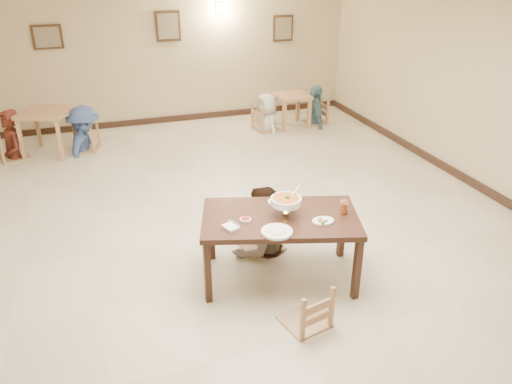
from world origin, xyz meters
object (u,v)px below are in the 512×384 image
object	(u,v)px
bg_table_right	(292,101)
bg_chair_ll	(9,132)
bg_table_left	(45,118)
chair_far	(261,209)
curry_warmer	(286,201)
bg_diner_c	(267,94)
bg_diner_a	(5,110)
bg_diner_d	(317,85)
bg_chair_lr	(84,128)
drink_glass	(344,207)
bg_diner_b	(80,106)
main_table	(280,223)
main_diner	(261,188)
bg_chair_rl	(267,105)
chair_near	(306,286)
bg_chair_rr	(316,101)

from	to	relation	value
bg_table_right	bg_chair_ll	bearing A→B (deg)	-178.84
bg_table_left	bg_table_right	world-z (taller)	bg_table_left
chair_far	bg_chair_ll	size ratio (longest dim) A/B	1.05
curry_warmer	bg_diner_c	bearing A→B (deg)	72.43
bg_table_left	bg_diner_a	distance (m)	0.66
bg_diner_c	bg_diner_d	distance (m)	1.15
bg_table_left	bg_chair_lr	size ratio (longest dim) A/B	1.19
drink_glass	bg_diner_b	size ratio (longest dim) A/B	0.10
bg_table_right	bg_diner_c	xyz separation A→B (m)	(-0.57, -0.05, 0.21)
main_table	bg_diner_d	bearing A→B (deg)	77.76
chair_far	main_diner	xyz separation A→B (m)	(-0.02, -0.06, 0.31)
main_table	bg_diner_d	distance (m)	5.76
drink_glass	bg_chair_rl	distance (m)	5.23
chair_far	bg_diner_d	bearing A→B (deg)	49.65
curry_warmer	bg_table_left	world-z (taller)	curry_warmer
chair_near	bg_diner_b	distance (m)	6.06
chair_far	bg_table_left	world-z (taller)	chair_far
bg_chair_rl	bg_table_right	bearing A→B (deg)	-94.78
main_table	bg_chair_ll	xyz separation A→B (m)	(-3.21, 4.91, -0.21)
chair_near	bg_diner_c	bearing A→B (deg)	-119.64
main_table	drink_glass	xyz separation A→B (m)	(0.67, -0.16, 0.16)
bg_diner_d	curry_warmer	bearing A→B (deg)	160.65
bg_chair_rl	bg_diner_d	distance (m)	1.19
chair_near	bg_diner_a	size ratio (longest dim) A/B	0.51
bg_table_right	bg_diner_c	distance (m)	0.61
chair_far	bg_diner_a	xyz separation A→B (m)	(-3.23, 4.21, 0.37)
bg_chair_ll	bg_chair_rl	world-z (taller)	bg_chair_rl
bg_chair_lr	bg_diner_c	size ratio (longest dim) A/B	0.58
main_table	bg_table_left	size ratio (longest dim) A/B	1.81
main_diner	bg_chair_rr	bearing A→B (deg)	-140.45
bg_chair_ll	bg_diner_d	size ratio (longest dim) A/B	0.61
curry_warmer	bg_diner_a	bearing A→B (deg)	123.58
drink_glass	chair_near	bearing A→B (deg)	-137.52
bg_diner_b	bg_diner_c	bearing A→B (deg)	-67.94
main_table	main_diner	size ratio (longest dim) A/B	1.13
chair_near	drink_glass	size ratio (longest dim) A/B	5.49
drink_glass	bg_table_right	size ratio (longest dim) A/B	0.23
chair_far	bg_chair_lr	bearing A→B (deg)	107.20
bg_diner_a	bg_diner_d	distance (m)	5.99
bg_chair_ll	bg_diner_c	xyz separation A→B (m)	(4.84, 0.05, 0.26)
bg_chair_rr	bg_diner_d	size ratio (longest dim) A/B	0.58
chair_near	bg_diner_d	distance (m)	6.52
bg_table_right	bg_chair_rl	xyz separation A→B (m)	(-0.57, -0.05, -0.03)
main_diner	drink_glass	size ratio (longest dim) A/B	10.14
chair_near	bg_chair_rr	world-z (taller)	bg_chair_rr
bg_chair_ll	bg_diner_b	size ratio (longest dim) A/B	0.59
curry_warmer	bg_chair_ll	distance (m)	5.92
curry_warmer	bg_table_right	xyz separation A→B (m)	(2.15, 5.03, -0.41)
bg_diner_a	bg_diner_b	bearing A→B (deg)	70.97
main_table	chair_far	xyz separation A→B (m)	(0.02, 0.70, -0.18)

